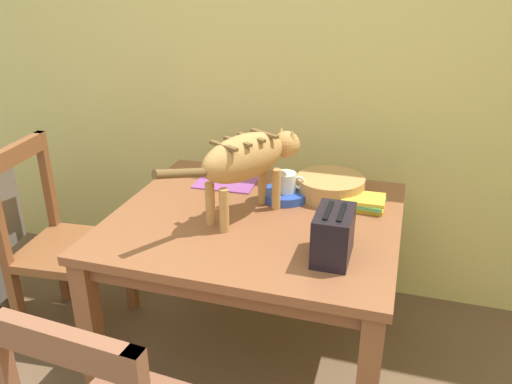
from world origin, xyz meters
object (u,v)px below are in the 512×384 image
Objects in this scene: book_stack at (363,202)px; dining_table at (256,235)px; saucer_bowl at (285,195)px; coffee_mug at (286,182)px; toaster at (333,235)px; magazine at (226,182)px; cat at (248,158)px; wicker_basket at (330,186)px; wooden_chair_near at (62,244)px.

dining_table is at bearing -154.01° from book_stack.
saucer_bowl is at bearing -179.26° from book_stack.
book_stack is at bearing 0.75° from coffee_mug.
coffee_mug reaches higher than saucer_bowl.
magazine is at bearing 137.83° from toaster.
coffee_mug is (0.07, 0.19, 0.16)m from dining_table.
cat is at bearing -118.66° from saucer_bowl.
wicker_basket is (0.28, 0.27, -0.19)m from cat.
wooden_chair_near reaches higher than book_stack.
toaster reaches higher than saucer_bowl.
coffee_mug reaches higher than wicker_basket.
book_stack is at bearing 52.92° from cat.
saucer_bowl is at bearing 90.00° from cat.
cat is (-0.03, 0.00, 0.32)m from dining_table.
wicker_basket reaches higher than dining_table.
saucer_bowl is 1.09× the size of book_stack.
book_stack is (0.32, 0.00, -0.05)m from coffee_mug.
toaster is at bearing -79.91° from wicker_basket.
cat is 0.30m from saucer_bowl.
wicker_basket is (-0.15, 0.08, 0.02)m from book_stack.
magazine is at bearing 172.42° from book_stack.
wooden_chair_near is at bearing -160.11° from magazine.
cat is 0.51m from book_stack.
magazine is 0.92× the size of wicker_basket.
book_stack is 0.62× the size of wicker_basket.
saucer_bowl is 0.06m from coffee_mug.
dining_table is 0.26m from coffee_mug.
saucer_bowl is 1.49× the size of coffee_mug.
toaster is (0.09, -0.51, 0.04)m from wicker_basket.
saucer_bowl is at bearing 95.87° from wooden_chair_near.
coffee_mug is 0.73× the size of book_stack.
saucer_bowl reaches higher than dining_table.
magazine is 0.29× the size of wooden_chair_near.
cat reaches higher than toaster.
magazine is 0.62m from book_stack.
cat is at bearing 147.57° from toaster.
saucer_bowl is 0.68× the size of wicker_basket.
coffee_mug is at bearing 89.26° from cat.
toaster is (-0.06, -0.43, 0.06)m from book_stack.
wooden_chair_near is (-0.91, -0.01, -0.51)m from cat.
wooden_chair_near is at bearing -171.44° from book_stack.
magazine is 0.76m from toaster.
dining_table is 0.45m from book_stack.
wooden_chair_near is at bearing 169.94° from toaster.
book_stack is 1.38m from wooden_chair_near.
coffee_mug is at bearing -17.93° from magazine.
book_stack is 0.19× the size of wooden_chair_near.
cat is 3.47× the size of book_stack.
cat reaches higher than coffee_mug.
cat is at bearing -155.74° from book_stack.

